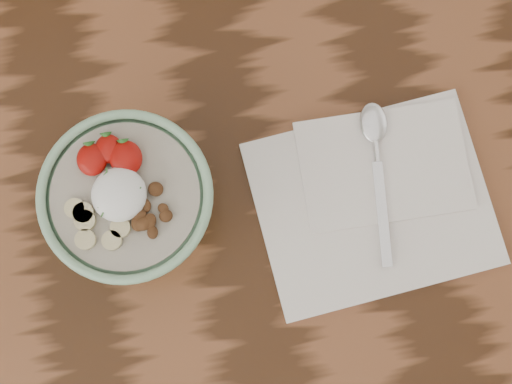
% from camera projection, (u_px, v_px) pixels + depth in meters
% --- Properties ---
extents(table, '(1.60, 0.90, 0.75)m').
position_uv_depth(table, '(91.00, 255.00, 0.96)').
color(table, '#371D0D').
rests_on(table, ground).
extents(breakfast_bowl, '(0.19, 0.19, 0.13)m').
position_uv_depth(breakfast_bowl, '(130.00, 200.00, 0.81)').
color(breakfast_bowl, '#8AB991').
rests_on(breakfast_bowl, table).
extents(napkin, '(0.30, 0.25, 0.02)m').
position_uv_depth(napkin, '(375.00, 196.00, 0.87)').
color(napkin, white).
rests_on(napkin, table).
extents(spoon, '(0.04, 0.20, 0.01)m').
position_uv_depth(spoon, '(376.00, 145.00, 0.87)').
color(spoon, silver).
rests_on(spoon, napkin).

